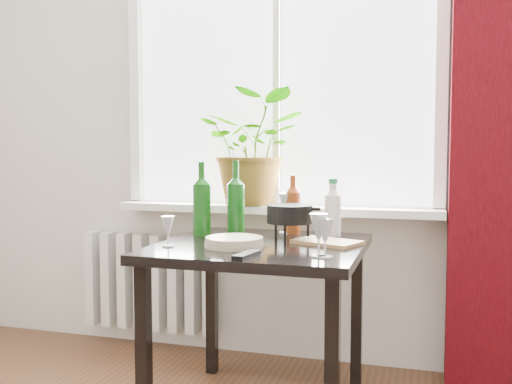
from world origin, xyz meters
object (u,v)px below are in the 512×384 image
(bottle_amber, at_px, (293,204))
(plate_stack, at_px, (234,242))
(cleaning_bottle, at_px, (333,207))
(tv_remote, at_px, (247,255))
(potted_plant, at_px, (255,148))
(wineglass_front_left, at_px, (168,231))
(wineglass_back_left, at_px, (238,215))
(cutting_board, at_px, (327,242))
(wine_bottle_right, at_px, (236,197))
(table, at_px, (261,265))
(wineglass_back_center, at_px, (287,213))
(wineglass_far_right, at_px, (325,238))
(fondue_pot, at_px, (290,222))
(wine_bottle_left, at_px, (202,198))
(wineglass_front_right, at_px, (319,235))
(radiator, at_px, (150,282))

(bottle_amber, height_order, plate_stack, bottle_amber)
(bottle_amber, height_order, cleaning_bottle, bottle_amber)
(tv_remote, bearing_deg, potted_plant, 114.78)
(wineglass_front_left, height_order, tv_remote, wineglass_front_left)
(tv_remote, bearing_deg, wineglass_back_left, 120.83)
(cutting_board, bearing_deg, potted_plant, 131.73)
(cleaning_bottle, xyz_separation_m, plate_stack, (-0.34, -0.42, -0.11))
(wineglass_back_left, bearing_deg, wine_bottle_right, -74.77)
(wine_bottle_right, distance_m, cutting_board, 0.51)
(table, bearing_deg, potted_plant, 109.16)
(wine_bottle_right, height_order, tv_remote, wine_bottle_right)
(wine_bottle_right, xyz_separation_m, wineglass_back_center, (0.22, 0.10, -0.08))
(plate_stack, bearing_deg, wineglass_back_left, 106.77)
(wineglass_far_right, bearing_deg, wineglass_front_left, 175.21)
(cleaning_bottle, xyz_separation_m, wineglass_back_left, (-0.48, 0.05, -0.06))
(cleaning_bottle, bearing_deg, cutting_board, -86.76)
(table, height_order, wineglass_back_center, wineglass_back_center)
(potted_plant, relative_size, bottle_amber, 2.11)
(table, xyz_separation_m, fondue_pot, (0.10, 0.12, 0.17))
(table, bearing_deg, bottle_amber, 77.86)
(potted_plant, relative_size, wineglass_far_right, 4.13)
(wine_bottle_left, relative_size, fondue_pot, 1.52)
(cleaning_bottle, bearing_deg, potted_plant, 146.82)
(cleaning_bottle, relative_size, cutting_board, 0.99)
(wine_bottle_right, height_order, bottle_amber, wine_bottle_right)
(cleaning_bottle, bearing_deg, wineglass_front_right, -86.39)
(table, height_order, wine_bottle_left, wine_bottle_left)
(radiator, distance_m, wineglass_front_right, 1.50)
(wineglass_back_center, relative_size, wineglass_back_left, 1.29)
(wineglass_back_left, height_order, tv_remote, wineglass_back_left)
(tv_remote, bearing_deg, wine_bottle_right, 122.23)
(bottle_amber, bearing_deg, fondue_pot, -81.42)
(cleaning_bottle, bearing_deg, fondue_pot, -131.57)
(wineglass_back_left, distance_m, cutting_board, 0.57)
(tv_remote, bearing_deg, plate_stack, 129.79)
(wine_bottle_left, distance_m, wineglass_back_center, 0.41)
(cutting_board, bearing_deg, radiator, 153.37)
(wineglass_front_left, xyz_separation_m, cutting_board, (0.61, 0.26, -0.06))
(cutting_board, bearing_deg, wineglass_far_right, -81.75)
(wineglass_back_left, bearing_deg, cutting_board, -30.06)
(wineglass_front_right, distance_m, wineglass_far_right, 0.03)
(potted_plant, bearing_deg, wineglass_back_left, -92.45)
(wine_bottle_right, xyz_separation_m, wineglass_far_right, (0.50, -0.47, -0.10))
(wine_bottle_left, xyz_separation_m, wineglass_far_right, (0.64, -0.39, -0.10))
(potted_plant, distance_m, fondue_pot, 0.66)
(table, relative_size, wineglass_back_center, 4.30)
(wineglass_back_left, height_order, cutting_board, wineglass_back_left)
(plate_stack, xyz_separation_m, cutting_board, (0.35, 0.19, -0.01))
(wineglass_front_right, bearing_deg, wine_bottle_right, 135.91)
(wine_bottle_right, relative_size, wineglass_far_right, 2.42)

